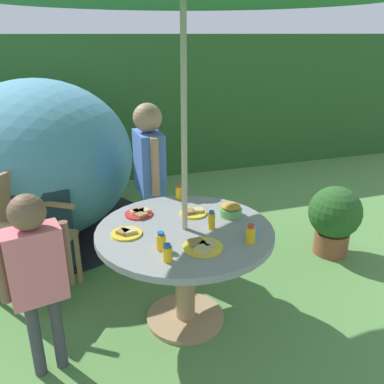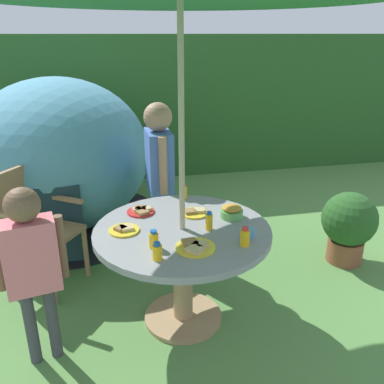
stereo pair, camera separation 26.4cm
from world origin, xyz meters
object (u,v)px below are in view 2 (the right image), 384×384
Objects in this scene: snack_bowl at (232,212)px; child_in_blue_shirt at (159,162)px; plate_far_left at (194,212)px; dome_tent at (60,155)px; potted_plant at (349,224)px; child_in_pink_shirt at (31,256)px; wooden_chair at (32,222)px; plate_far_right at (124,230)px; plate_back_edge at (195,247)px; juice_bottle_near_left at (245,237)px; juice_bottle_mid_left at (184,192)px; garden_table at (183,249)px; cup_near at (250,233)px; juice_bottle_near_right at (157,252)px; juice_bottle_center_back at (154,240)px; plate_front_edge at (141,211)px; juice_bottle_center_front at (209,221)px.

child_in_blue_shirt is at bearing 114.57° from snack_bowl.
snack_bowl is at bearing 23.39° from child_in_blue_shirt.
child_in_blue_shirt reaches higher than plate_far_left.
potted_plant is (2.42, -1.32, -0.38)m from dome_tent.
child_in_pink_shirt is (-2.41, -0.65, 0.36)m from potted_plant.
potted_plant is 0.47× the size of child_in_blue_shirt.
wooden_chair is 0.96m from plate_far_right.
plate_far_left is at bearing -79.33° from wooden_chair.
dome_tent is at bearing 114.08° from plate_back_edge.
juice_bottle_mid_left is (-0.21, 0.79, -0.00)m from juice_bottle_near_left.
garden_table is 0.92m from child_in_pink_shirt.
dome_tent reaches higher than garden_table.
potted_plant is 1.38m from cup_near.
juice_bottle_near_right is (-0.52, -0.05, -0.01)m from juice_bottle_near_left.
juice_bottle_center_back is (-0.56, -0.31, 0.01)m from snack_bowl.
juice_bottle_mid_left reaches higher than plate_far_right.
child_in_blue_shirt is at bearing 68.53° from plate_far_right.
child_in_blue_shirt is 1.26m from juice_bottle_near_left.
plate_far_right is 0.30m from juice_bottle_center_back.
plate_front_edge reaches higher than garden_table.
plate_far_right is at bearing -116.73° from plate_front_edge.
garden_table is 0.55m from juice_bottle_mid_left.
garden_table is 0.29m from plate_far_left.
child_in_pink_shirt is at bearing -172.61° from juice_bottle_center_front.
plate_far_right is at bearing 112.69° from juice_bottle_near_right.
juice_bottle_mid_left is at bearing 122.10° from snack_bowl.
cup_near is (0.06, 0.10, -0.03)m from juice_bottle_near_left.
child_in_blue_shirt reaches higher than garden_table.
plate_far_right is at bearing -22.65° from child_in_blue_shirt.
child_in_blue_shirt is (-1.54, 0.45, 0.51)m from potted_plant.
cup_near is at bearing -34.77° from juice_bottle_center_front.
cup_near is (-1.14, -0.67, 0.38)m from potted_plant.
juice_bottle_center_front is 2.02× the size of cup_near.
potted_plant is 1.80m from plate_front_edge.
garden_table is 0.36m from juice_bottle_center_back.
plate_back_edge is 0.24m from juice_bottle_near_right.
juice_bottle_near_right is at bearing -24.93° from child_in_pink_shirt.
juice_bottle_near_right reaches higher than snack_bowl.
snack_bowl is 0.71m from juice_bottle_near_right.
wooden_chair is at bearing 128.46° from juice_bottle_near_right.
cup_near is (0.26, -0.40, 0.02)m from plate_far_left.
plate_far_right is 1.71× the size of juice_bottle_mid_left.
plate_front_edge is 0.29m from plate_far_right.
plate_back_edge is (0.04, -1.19, -0.15)m from child_in_blue_shirt.
cup_near reaches higher than plate_back_edge.
juice_bottle_center_back reaches higher than plate_far_left.
juice_bottle_center_back is (0.68, -0.03, 0.04)m from child_in_pink_shirt.
snack_bowl reaches higher than plate_front_edge.
child_in_blue_shirt is at bearing 70.87° from plate_front_edge.
child_in_pink_shirt is at bearing -136.63° from wooden_chair.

